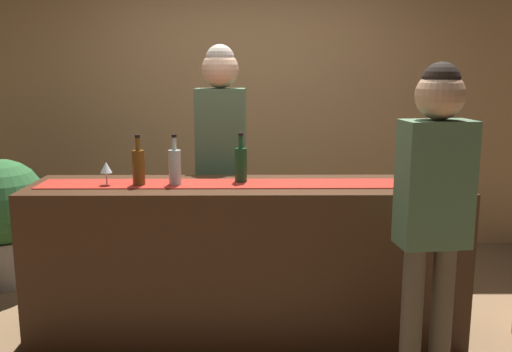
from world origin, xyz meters
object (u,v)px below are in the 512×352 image
bartender (221,143)px  potted_plant_tall (2,213)px  wine_bottle_clear (175,166)px  wine_bottle_green (241,164)px  wine_glass_mid_counter (434,166)px  wine_bottle_amber (139,167)px  wine_glass_near_customer (106,168)px  customer_sipping (434,196)px

bartender → potted_plant_tall: bartender is taller
wine_bottle_clear → bartender: (0.24, 0.60, 0.06)m
wine_bottle_green → bartender: size_ratio=0.17×
wine_bottle_clear → potted_plant_tall: size_ratio=0.31×
wine_glass_mid_counter → wine_bottle_amber: bearing=-178.1°
wine_glass_mid_counter → potted_plant_tall: (-3.00, 0.84, -0.51)m
wine_glass_near_customer → bartender: 0.90m
wine_glass_mid_counter → potted_plant_tall: 3.16m
wine_bottle_green → wine_bottle_clear: size_ratio=1.00×
wine_bottle_amber → potted_plant_tall: wine_bottle_amber is taller
customer_sipping → potted_plant_tall: customer_sipping is taller
wine_glass_near_customer → customer_sipping: (1.75, -0.59, -0.03)m
potted_plant_tall → wine_glass_mid_counter: bearing=-15.6°
wine_bottle_green → wine_bottle_clear: same height
wine_glass_near_customer → potted_plant_tall: 1.47m
wine_bottle_clear → wine_glass_near_customer: wine_bottle_clear is taller
wine_bottle_green → wine_glass_mid_counter: bearing=-1.2°
wine_bottle_green → wine_glass_mid_counter: 1.17m
wine_bottle_clear → wine_glass_near_customer: (-0.40, -0.02, -0.01)m
potted_plant_tall → customer_sipping: bearing=-28.3°
bartender → wine_glass_mid_counter: bearing=159.9°
bartender → potted_plant_tall: (-1.69, 0.29, -0.57)m
wine_bottle_amber → customer_sipping: 1.67m
wine_glass_near_customer → potted_plant_tall: bearing=139.0°
wine_bottle_amber → wine_bottle_green: same height
bartender → potted_plant_tall: bearing=-7.0°
wine_glass_near_customer → wine_glass_mid_counter: size_ratio=1.00×
wine_bottle_clear → potted_plant_tall: 1.77m
wine_bottle_amber → wine_bottle_green: 0.61m
wine_bottle_amber → customer_sipping: bearing=-21.2°
wine_bottle_green → potted_plant_tall: size_ratio=0.31×
bartender → wine_bottle_clear: bearing=70.5°
wine_bottle_green → wine_glass_near_customer: 0.80m
wine_bottle_clear → customer_sipping: bearing=-24.5°
wine_bottle_amber → customer_sipping: (1.56, -0.61, -0.04)m
wine_bottle_amber → wine_bottle_clear: size_ratio=1.00×
customer_sipping → potted_plant_tall: bearing=144.7°
bartender → potted_plant_tall: 1.81m
wine_bottle_clear → customer_sipping: (1.35, -0.61, -0.04)m
wine_bottle_amber → bartender: size_ratio=0.17×
wine_bottle_amber → wine_glass_near_customer: size_ratio=2.10×
wine_bottle_green → potted_plant_tall: wine_bottle_green is taller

